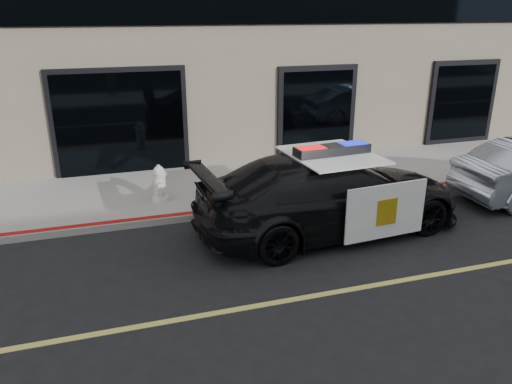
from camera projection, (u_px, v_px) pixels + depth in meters
name	position (u px, v px, depth m)	size (l,w,h in m)	color
ground	(225.00, 312.00, 7.43)	(120.00, 120.00, 0.00)	black
sidewalk_n	(172.00, 191.00, 12.10)	(60.00, 3.50, 0.15)	gray
police_car	(330.00, 193.00, 9.90)	(3.07, 5.79, 1.78)	black
fire_hydrant	(160.00, 184.00, 11.18)	(0.38, 0.53, 0.84)	silver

